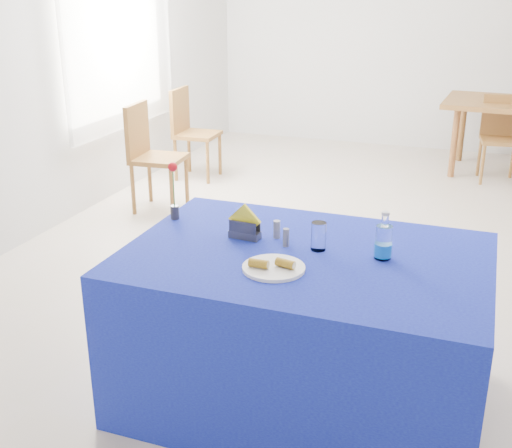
{
  "coord_description": "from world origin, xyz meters",
  "views": [
    {
      "loc": [
        0.75,
        -4.35,
        1.89
      ],
      "look_at": [
        -0.12,
        -1.95,
        0.92
      ],
      "focal_mm": 45.0,
      "sensor_mm": 36.0,
      "label": 1
    }
  ],
  "objects": [
    {
      "name": "floor",
      "position": [
        0.0,
        0.0,
        0.0
      ],
      "size": [
        7.0,
        7.0,
        0.0
      ],
      "primitive_type": "plane",
      "color": "beige",
      "rests_on": "ground"
    },
    {
      "name": "room_shell",
      "position": [
        0.0,
        0.0,
        1.75
      ],
      "size": [
        7.0,
        7.0,
        7.0
      ],
      "color": "silver",
      "rests_on": "ground"
    },
    {
      "name": "window_pane",
      "position": [
        -2.47,
        0.8,
        1.55
      ],
      "size": [
        0.04,
        1.5,
        1.6
      ],
      "primitive_type": "cube",
      "color": "white",
      "rests_on": "room_shell"
    },
    {
      "name": "curtain",
      "position": [
        -2.4,
        0.8,
        1.55
      ],
      "size": [
        0.04,
        1.75,
        1.85
      ],
      "primitive_type": "cube",
      "color": "white",
      "rests_on": "room_shell"
    },
    {
      "name": "plate",
      "position": [
        -0.01,
        -2.03,
        0.77
      ],
      "size": [
        0.27,
        0.27,
        0.01
      ],
      "primitive_type": "cylinder",
      "color": "white",
      "rests_on": "blue_table"
    },
    {
      "name": "drinking_glass",
      "position": [
        0.11,
        -1.76,
        0.82
      ],
      "size": [
        0.07,
        0.07,
        0.13
      ],
      "primitive_type": "cylinder",
      "color": "white",
      "rests_on": "blue_table"
    },
    {
      "name": "salt_shaker",
      "position": [
        -0.11,
        -1.69,
        0.8
      ],
      "size": [
        0.03,
        0.03,
        0.08
      ],
      "primitive_type": "cylinder",
      "color": "slate",
      "rests_on": "blue_table"
    },
    {
      "name": "pepper_shaker",
      "position": [
        -0.04,
        -1.77,
        0.8
      ],
      "size": [
        0.03,
        0.03,
        0.08
      ],
      "primitive_type": "cylinder",
      "color": "slate",
      "rests_on": "blue_table"
    },
    {
      "name": "blue_table",
      "position": [
        0.06,
        -1.82,
        0.38
      ],
      "size": [
        1.6,
        1.1,
        0.76
      ],
      "color": "#101493",
      "rests_on": "floor"
    },
    {
      "name": "water_bottle",
      "position": [
        0.39,
        -1.76,
        0.83
      ],
      "size": [
        0.08,
        0.08,
        0.21
      ],
      "color": "white",
      "rests_on": "blue_table"
    },
    {
      "name": "napkin_holder",
      "position": [
        -0.25,
        -1.74,
        0.81
      ],
      "size": [
        0.16,
        0.07,
        0.17
      ],
      "color": "#3C3C41",
      "rests_on": "blue_table"
    },
    {
      "name": "rose_vase",
      "position": [
        -0.68,
        -1.62,
        0.9
      ],
      "size": [
        0.05,
        0.05,
        0.3
      ],
      "color": "#28282D",
      "rests_on": "blue_table"
    },
    {
      "name": "chair_bg_left",
      "position": [
        0.89,
        2.4,
        0.49
      ],
      "size": [
        0.42,
        0.42,
        0.84
      ],
      "rotation": [
        0.0,
        0.0,
        0.13
      ],
      "color": "#915D2A",
      "rests_on": "floor"
    },
    {
      "name": "chair_win_a",
      "position": [
        -1.96,
        0.39,
        0.54
      ],
      "size": [
        0.45,
        0.45,
        0.93
      ],
      "rotation": [
        0.0,
        0.0,
        1.66
      ],
      "color": "#915D2A",
      "rests_on": "floor"
    },
    {
      "name": "chair_win_b",
      "position": [
        -2.06,
        1.41,
        0.52
      ],
      "size": [
        0.42,
        0.42,
        0.9
      ],
      "rotation": [
        0.0,
        0.0,
        1.62
      ],
      "color": "#915D2A",
      "rests_on": "floor"
    },
    {
      "name": "banana_pieces",
      "position": [
        -0.02,
        -2.04,
        0.79
      ],
      "size": [
        0.19,
        0.08,
        0.04
      ],
      "color": "yellow",
      "rests_on": "plate"
    }
  ]
}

